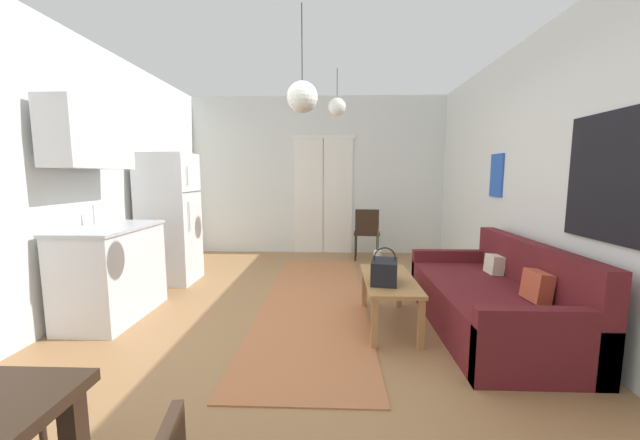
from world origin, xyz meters
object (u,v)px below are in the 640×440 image
object	(u,v)px
coffee_table	(389,285)
pendant_lamp_far	(337,107)
bamboo_vase	(378,259)
pendant_lamp_near	(302,97)
accent_chair	(367,231)
couch	(495,302)
handbag	(384,271)
refrigerator	(170,218)

from	to	relation	value
coffee_table	pendant_lamp_far	size ratio (longest dim) A/B	1.70
bamboo_vase	pendant_lamp_near	world-z (taller)	pendant_lamp_near
accent_chair	couch	bearing A→B (deg)	114.26
couch	coffee_table	size ratio (longest dim) A/B	1.87
coffee_table	pendant_lamp_far	xyz separation A→B (m)	(-0.48, 1.57, 1.89)
pendant_lamp_far	pendant_lamp_near	bearing A→B (deg)	-99.78
couch	pendant_lamp_near	bearing A→B (deg)	-175.98
handbag	accent_chair	world-z (taller)	accent_chair
pendant_lamp_near	couch	bearing A→B (deg)	4.02
bamboo_vase	refrigerator	distance (m)	2.76
accent_chair	pendant_lamp_far	world-z (taller)	pendant_lamp_far
couch	pendant_lamp_near	xyz separation A→B (m)	(-1.73, -0.12, 1.78)
coffee_table	refrigerator	distance (m)	2.98
couch	refrigerator	size ratio (longest dim) A/B	1.14
pendant_lamp_near	pendant_lamp_far	world-z (taller)	same
handbag	pendant_lamp_far	bearing A→B (deg)	103.36
pendant_lamp_far	coffee_table	bearing A→B (deg)	-73.01
pendant_lamp_far	bamboo_vase	bearing A→B (deg)	-71.66
handbag	pendant_lamp_far	xyz separation A→B (m)	(-0.41, 1.72, 1.72)
refrigerator	pendant_lamp_near	size ratio (longest dim) A/B	1.94
coffee_table	refrigerator	size ratio (longest dim) A/B	0.61
refrigerator	accent_chair	bearing A→B (deg)	26.06
coffee_table	pendant_lamp_far	world-z (taller)	pendant_lamp_far
pendant_lamp_near	handbag	bearing A→B (deg)	2.49
bamboo_vase	pendant_lamp_far	world-z (taller)	pendant_lamp_far
couch	handbag	xyz separation A→B (m)	(-1.01, -0.09, 0.30)
handbag	couch	bearing A→B (deg)	5.09
couch	pendant_lamp_near	size ratio (longest dim) A/B	2.22
handbag	pendant_lamp_near	xyz separation A→B (m)	(-0.71, -0.03, 1.48)
coffee_table	pendant_lamp_far	distance (m)	2.50
coffee_table	refrigerator	xyz separation A→B (m)	(-2.64, 1.29, 0.45)
refrigerator	accent_chair	xyz separation A→B (m)	(2.68, 1.31, -0.35)
handbag	refrigerator	distance (m)	2.97
couch	pendant_lamp_far	world-z (taller)	pendant_lamp_far
couch	refrigerator	world-z (taller)	refrigerator
handbag	refrigerator	size ratio (longest dim) A/B	0.20
coffee_table	handbag	world-z (taller)	handbag
coffee_table	accent_chair	size ratio (longest dim) A/B	1.20
pendant_lamp_near	pendant_lamp_far	distance (m)	1.80
accent_chair	pendant_lamp_far	size ratio (longest dim) A/B	1.41
coffee_table	handbag	bearing A→B (deg)	-113.98
handbag	pendant_lamp_far	size ratio (longest dim) A/B	0.56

